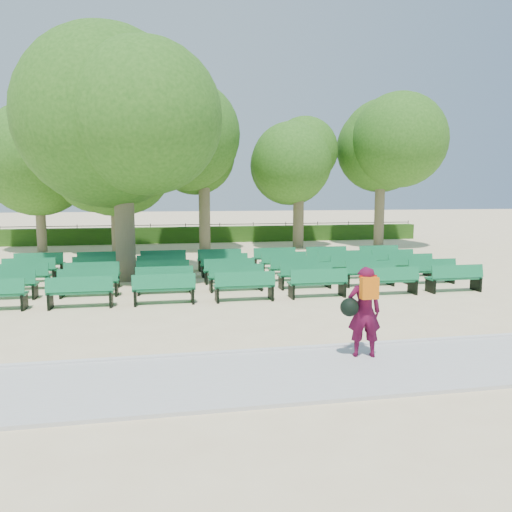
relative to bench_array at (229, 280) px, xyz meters
The scene contains 9 objects.
ground 0.96m from the bench_array, 69.67° to the right, with size 120.00×120.00×0.00m, color beige.
paving 8.31m from the bench_array, 87.70° to the right, with size 30.00×2.20×0.06m, color #B9B9B4.
curb 7.16m from the bench_array, 87.33° to the right, with size 30.00×0.12×0.10m, color silver.
hedge 13.11m from the bench_array, 88.54° to the left, with size 26.00×0.70×0.90m, color #254C13.
fence 13.50m from the bench_array, 88.59° to the left, with size 26.00×0.10×1.02m, color black, non-canonical shape.
tree_line 9.11m from the bench_array, 87.90° to the left, with size 21.80×6.80×7.04m, color #2F641A, non-canonical shape.
bench_array is the anchor object (origin of this frame).
tree_among 6.14m from the bench_array, 162.12° to the left, with size 5.77×5.77×7.80m.
person 7.90m from the bench_array, 80.76° to the right, with size 0.77×0.49×1.58m.
Camera 1 is at (-2.49, -14.76, 2.91)m, focal length 35.00 mm.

